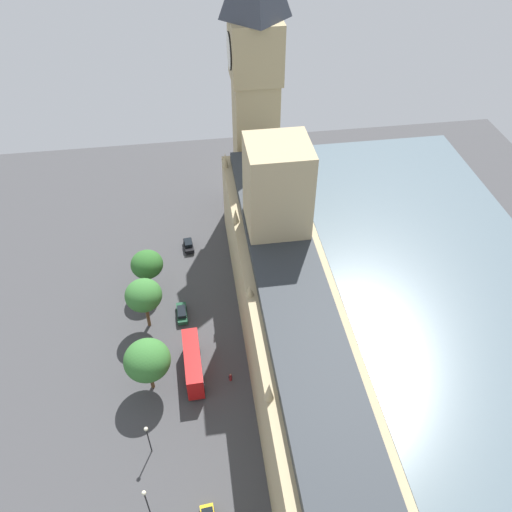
{
  "coord_description": "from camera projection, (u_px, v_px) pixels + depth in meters",
  "views": [
    {
      "loc": [
        10.5,
        50.49,
        69.41
      ],
      "look_at": [
        1.0,
        -14.92,
        9.55
      ],
      "focal_mm": 36.84,
      "sensor_mm": 36.0,
      "label": 1
    }
  ],
  "objects": [
    {
      "name": "ground_plane",
      "position": [
        275.0,
        360.0,
        84.75
      ],
      "size": [
        144.38,
        144.38,
        0.0
      ],
      "primitive_type": "plane",
      "color": "#424244"
    },
    {
      "name": "river_thames",
      "position": [
        481.0,
        335.0,
        88.41
      ],
      "size": [
        42.15,
        129.94,
        0.25
      ],
      "primitive_type": "cube",
      "color": "slate",
      "rests_on": "ground"
    },
    {
      "name": "parliament_building",
      "position": [
        288.0,
        310.0,
        79.92
      ],
      "size": [
        13.16,
        74.38,
        31.63
      ],
      "color": "tan",
      "rests_on": "ground"
    },
    {
      "name": "clock_tower",
      "position": [
        255.0,
        76.0,
        96.77
      ],
      "size": [
        9.44,
        9.44,
        56.34
      ],
      "color": "tan",
      "rests_on": "ground"
    },
    {
      "name": "car_black_trailing",
      "position": [
        189.0,
        245.0,
        104.49
      ],
      "size": [
        2.08,
        4.14,
        1.74
      ],
      "rotation": [
        0.0,
        0.0,
        0.09
      ],
      "color": "black",
      "rests_on": "ground"
    },
    {
      "name": "car_dark_green_corner",
      "position": [
        182.0,
        313.0,
        91.11
      ],
      "size": [
        1.91,
        4.72,
        1.74
      ],
      "rotation": [
        0.0,
        0.0,
        3.18
      ],
      "color": "#19472D",
      "rests_on": "ground"
    },
    {
      "name": "double_decker_bus_leading",
      "position": [
        193.0,
        363.0,
        81.16
      ],
      "size": [
        2.89,
        10.57,
        4.75
      ],
      "rotation": [
        0.0,
        0.0,
        0.03
      ],
      "color": "red",
      "rests_on": "ground"
    },
    {
      "name": "pedestrian_opposite_hall",
      "position": [
        231.0,
        377.0,
        81.53
      ],
      "size": [
        0.64,
        0.58,
        1.52
      ],
      "rotation": [
        0.0,
        0.0,
        4.19
      ],
      "color": "maroon",
      "rests_on": "ground"
    },
    {
      "name": "plane_tree_under_trees",
      "position": [
        147.0,
        264.0,
        92.38
      ],
      "size": [
        5.68,
        5.68,
        8.74
      ],
      "color": "brown",
      "rests_on": "ground"
    },
    {
      "name": "plane_tree_kerbside",
      "position": [
        147.0,
        360.0,
        76.54
      ],
      "size": [
        6.9,
        6.9,
        9.69
      ],
      "color": "brown",
      "rests_on": "ground"
    },
    {
      "name": "plane_tree_midblock",
      "position": [
        144.0,
        295.0,
        85.33
      ],
      "size": [
        6.05,
        6.05,
        9.99
      ],
      "color": "brown",
      "rests_on": "ground"
    },
    {
      "name": "street_lamp_slot_10",
      "position": [
        148.0,
        435.0,
        70.36
      ],
      "size": [
        0.56,
        0.56,
        6.21
      ],
      "color": "black",
      "rests_on": "ground"
    },
    {
      "name": "street_lamp_slot_11",
      "position": [
        146.0,
        500.0,
        63.58
      ],
      "size": [
        0.56,
        0.56,
        6.97
      ],
      "color": "black",
      "rests_on": "ground"
    }
  ]
}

